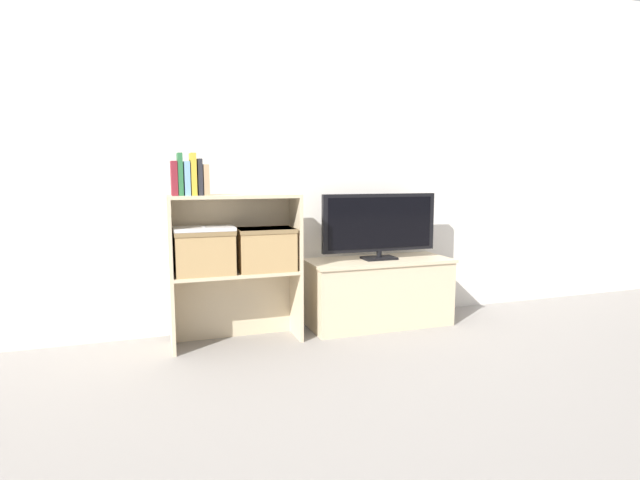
{
  "coord_description": "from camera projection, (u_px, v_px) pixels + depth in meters",
  "views": [
    {
      "loc": [
        -1.0,
        -2.78,
        1.0
      ],
      "look_at": [
        0.0,
        0.13,
        0.6
      ],
      "focal_mm": 28.0,
      "sensor_mm": 36.0,
      "label": 1
    }
  ],
  "objects": [
    {
      "name": "ground_plane",
      "position": [
        327.0,
        340.0,
        3.06
      ],
      "size": [
        16.0,
        16.0,
        0.0
      ],
      "primitive_type": "plane",
      "color": "gray"
    },
    {
      "name": "wall_back",
      "position": [
        306.0,
        145.0,
        3.3
      ],
      "size": [
        10.0,
        0.05,
        2.4
      ],
      "color": "silver",
      "rests_on": "ground_plane"
    },
    {
      "name": "tv_stand",
      "position": [
        378.0,
        292.0,
        3.35
      ],
      "size": [
        0.96,
        0.41,
        0.45
      ],
      "color": "#CCB793",
      "rests_on": "ground_plane"
    },
    {
      "name": "tv",
      "position": [
        380.0,
        224.0,
        3.29
      ],
      "size": [
        0.8,
        0.14,
        0.44
      ],
      "color": "black",
      "rests_on": "tv_stand"
    },
    {
      "name": "bookshelf_lower_tier",
      "position": [
        235.0,
        296.0,
        3.03
      ],
      "size": [
        0.76,
        0.26,
        0.43
      ],
      "color": "#CCB793",
      "rests_on": "ground_plane"
    },
    {
      "name": "bookshelf_upper_tier",
      "position": [
        233.0,
        223.0,
        2.97
      ],
      "size": [
        0.76,
        0.26,
        0.46
      ],
      "color": "#CCB793",
      "rests_on": "bookshelf_lower_tier"
    },
    {
      "name": "book_maroon",
      "position": [
        174.0,
        178.0,
        2.75
      ],
      "size": [
        0.03,
        0.13,
        0.19
      ],
      "color": "maroon",
      "rests_on": "bookshelf_upper_tier"
    },
    {
      "name": "book_forest",
      "position": [
        180.0,
        174.0,
        2.75
      ],
      "size": [
        0.03,
        0.13,
        0.23
      ],
      "color": "#286638",
      "rests_on": "bookshelf_upper_tier"
    },
    {
      "name": "book_skyblue",
      "position": [
        187.0,
        178.0,
        2.77
      ],
      "size": [
        0.03,
        0.15,
        0.19
      ],
      "color": "#709ECC",
      "rests_on": "bookshelf_upper_tier"
    },
    {
      "name": "book_mustard",
      "position": [
        193.0,
        174.0,
        2.78
      ],
      "size": [
        0.03,
        0.14,
        0.23
      ],
      "color": "gold",
      "rests_on": "bookshelf_upper_tier"
    },
    {
      "name": "book_charcoal",
      "position": [
        199.0,
        177.0,
        2.79
      ],
      "size": [
        0.03,
        0.15,
        0.2
      ],
      "color": "#232328",
      "rests_on": "bookshelf_upper_tier"
    },
    {
      "name": "book_tan",
      "position": [
        205.0,
        180.0,
        2.8
      ],
      "size": [
        0.03,
        0.15,
        0.17
      ],
      "color": "tan",
      "rests_on": "bookshelf_upper_tier"
    },
    {
      "name": "storage_basket_left",
      "position": [
        204.0,
        250.0,
        2.87
      ],
      "size": [
        0.34,
        0.23,
        0.25
      ],
      "color": "tan",
      "rests_on": "bookshelf_lower_tier"
    },
    {
      "name": "storage_basket_right",
      "position": [
        266.0,
        248.0,
        2.98
      ],
      "size": [
        0.34,
        0.23,
        0.25
      ],
      "color": "tan",
      "rests_on": "bookshelf_lower_tier"
    },
    {
      "name": "laptop",
      "position": [
        204.0,
        229.0,
        2.85
      ],
      "size": [
        0.34,
        0.21,
        0.02
      ],
      "color": "white",
      "rests_on": "storage_basket_left"
    }
  ]
}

